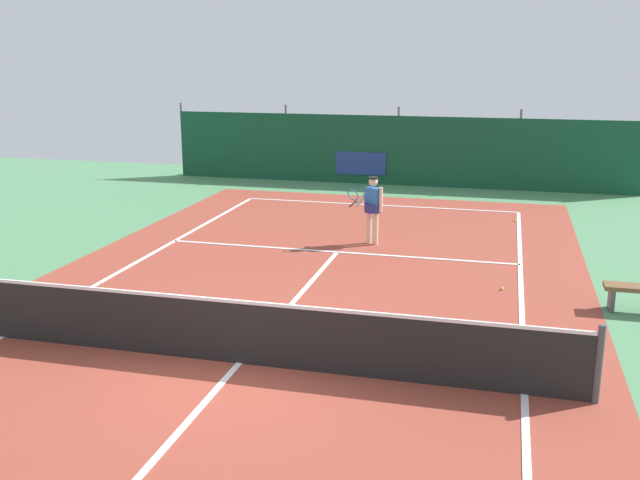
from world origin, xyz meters
TOP-DOWN VIEW (x-y plane):
  - ground_plane at (0.00, 0.00)m, footprint 36.00×36.00m
  - court_surface at (0.00, 0.00)m, footprint 11.02×26.60m
  - tennis_net at (0.00, 0.00)m, footprint 10.12×0.10m
  - back_fence at (-0.00, 16.03)m, footprint 16.30×0.98m
  - tennis_player at (0.63, 7.36)m, footprint 0.85×0.64m
  - tennis_ball_near_player at (3.75, 4.52)m, footprint 0.07×0.07m
  - tennis_ball_midcourt at (4.02, 10.75)m, footprint 0.07×0.07m
  - parked_car at (-1.27, 17.57)m, footprint 2.06×4.22m

SIDE VIEW (x-z plane):
  - ground_plane at x=0.00m, z-range 0.00..0.00m
  - court_surface at x=0.00m, z-range 0.00..0.01m
  - tennis_ball_near_player at x=3.75m, z-range 0.00..0.07m
  - tennis_ball_midcourt at x=4.02m, z-range 0.00..0.07m
  - tennis_net at x=0.00m, z-range -0.04..1.06m
  - back_fence at x=0.00m, z-range -0.68..2.02m
  - parked_car at x=-1.27m, z-range 0.00..1.68m
  - tennis_player at x=0.63m, z-range 0.14..1.78m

